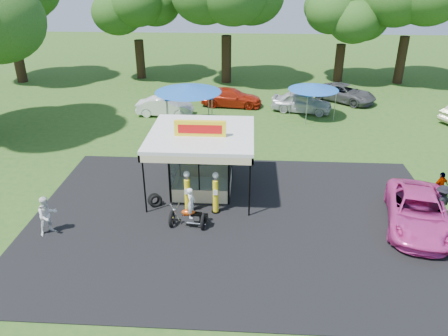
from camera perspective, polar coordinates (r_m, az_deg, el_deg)
The scene contains 21 objects.
ground at distance 19.66m, azimuth 1.57°, elevation -10.02°, with size 120.00×120.00×0.00m, color #284F18.
asphalt_apron at distance 21.30m, azimuth 1.76°, elevation -6.83°, with size 20.00×14.00×0.04m, color black.
gas_station_kiosk at distance 23.21m, azimuth -2.88°, elevation 1.00°, with size 5.40×5.40×4.18m.
gas_pump_left at distance 21.52m, azimuth -4.82°, elevation -3.25°, with size 0.42×0.42×2.26m.
gas_pump_right at distance 21.40m, azimuth -1.11°, elevation -3.37°, with size 0.42×0.42×2.24m.
motorcycle at distance 20.48m, azimuth -4.47°, elevation -5.68°, with size 1.84×0.98×2.14m.
spare_tires at distance 22.58m, azimuth -9.02°, elevation -4.18°, with size 0.87×0.77×0.70m.
a_frame_sign at distance 22.38m, azimuth 25.76°, elevation -6.42°, with size 0.63×0.65×1.05m.
kiosk_car at distance 25.74m, azimuth -2.30°, elevation 0.43°, with size 1.13×2.82×0.96m, color yellow.
pink_sedan at distance 22.39m, azimuth 24.01°, elevation -5.23°, with size 2.67×5.78×1.61m, color #E23D9F.
spectator_west at distance 21.45m, azimuth -22.06°, elevation -5.77°, with size 0.93×0.72×1.91m, color white.
spectator_east_a at distance 23.46m, azimuth 26.47°, elevation -4.05°, with size 1.16×0.67×1.79m, color black.
spectator_east_b at distance 25.28m, azimuth 26.42°, elevation -2.15°, with size 0.94×0.39×1.60m, color gray.
bg_car_a at distance 35.60m, azimuth -7.73°, elevation 7.96°, with size 1.56×4.48×1.48m, color white.
bg_car_b at distance 37.64m, azimuth 0.97°, elevation 9.20°, with size 2.10×5.17×1.50m, color #B1230D.
bg_car_c at distance 36.67m, azimuth 10.12°, elevation 8.47°, with size 1.95×4.84×1.65m, color silver.
bg_car_d at distance 40.31m, azimuth 15.51°, elevation 9.40°, with size 2.50×5.42×1.51m, color #4E4E50.
tent_west at distance 31.84m, azimuth -4.71°, elevation 10.29°, with size 4.80×4.80×3.36m.
tent_east at distance 35.00m, azimuth 11.62°, elevation 10.33°, with size 3.91×3.91×2.73m.
oak_far_b at distance 46.87m, azimuth -11.42°, elevation 19.69°, with size 9.06×9.06×10.80m.
oak_far_d at distance 46.30m, azimuth 15.50°, elevation 18.81°, with size 8.65×8.65×10.29m.
Camera 1 is at (0.43, -15.94, 11.50)m, focal length 35.00 mm.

